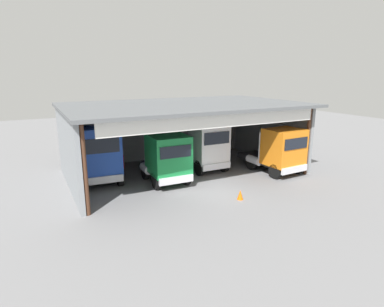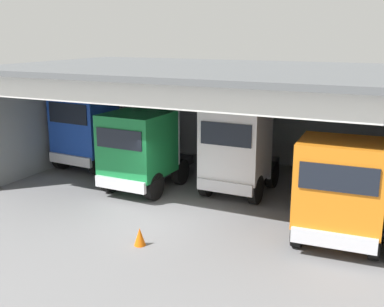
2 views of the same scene
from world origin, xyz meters
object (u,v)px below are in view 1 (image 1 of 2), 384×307
Objects in this scene: oil_drum at (202,150)px; traffic_cone at (240,195)px; truck_green_center_right_bay at (166,158)px; truck_white_left_bay at (207,146)px; tool_cart at (117,161)px; truck_orange_yard_outside at (279,150)px; truck_blue_center_left_bay at (98,155)px.

oil_drum reaches higher than traffic_cone.
truck_green_center_right_bay reaches higher than oil_drum.
traffic_cone is (-1.06, -5.66, -1.58)m from truck_white_left_bay.
truck_green_center_right_bay is 4.62× the size of tool_cart.
truck_white_left_bay is at bearing -115.12° from oil_drum.
truck_green_center_right_bay is at bearing -14.34° from truck_orange_yard_outside.
truck_blue_center_left_bay is at bearing 136.28° from traffic_cone.
oil_drum is (5.73, 5.54, -1.27)m from truck_green_center_right_bay.
truck_orange_yard_outside reaches higher than tool_cart.
truck_white_left_bay is (7.60, -0.60, -0.10)m from truck_blue_center_left_bay.
truck_blue_center_left_bay is at bearing -22.93° from truck_green_center_right_bay.
truck_orange_yard_outside is (4.29, -2.80, -0.18)m from truck_white_left_bay.
truck_blue_center_left_bay is at bearing -3.88° from truck_white_left_bay.
truck_blue_center_left_bay is 4.83× the size of tool_cart.
truck_orange_yard_outside is at bearing -72.56° from oil_drum.
truck_green_center_right_bay reaches higher than truck_white_left_bay.
truck_orange_yard_outside is (11.90, -3.40, -0.27)m from truck_blue_center_left_bay.
oil_drum is at bearing -75.45° from truck_orange_yard_outside.
tool_cart is (-5.64, 3.84, -1.36)m from truck_white_left_bay.
truck_blue_center_left_bay reaches higher than truck_white_left_bay.
truck_blue_center_left_bay reaches higher than truck_green_center_right_bay.
oil_drum is 10.49m from traffic_cone.
traffic_cone is at bearing 25.25° from truck_orange_yard_outside.
truck_blue_center_left_bay is 9.21m from traffic_cone.
truck_blue_center_left_bay is 7.63m from truck_white_left_bay.
traffic_cone is at bearing 80.07° from truck_white_left_bay.
tool_cart is at bearing -36.65° from truck_orange_yard_outside.
tool_cart is 1.79× the size of traffic_cone.
traffic_cone is at bearing 121.98° from truck_green_center_right_bay.
truck_orange_yard_outside is at bearing -33.76° from tool_cart.
tool_cart is (-7.68, -0.52, 0.04)m from oil_drum.
truck_blue_center_left_bay reaches higher than traffic_cone.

